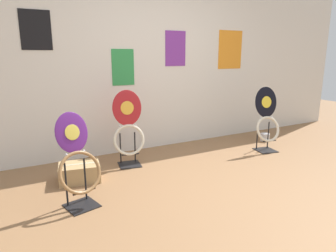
% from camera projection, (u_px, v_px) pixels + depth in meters
% --- Properties ---
extents(ground_plane, '(14.00, 14.00, 0.00)m').
position_uv_depth(ground_plane, '(240.00, 198.00, 3.05)').
color(ground_plane, '#8E6642').
extents(wall_back, '(8.00, 0.07, 2.60)m').
position_uv_depth(wall_back, '(153.00, 63.00, 4.47)').
color(wall_back, silver).
rests_on(wall_back, ground_plane).
extents(toilet_seat_display_purple_note, '(0.45, 0.36, 0.91)m').
position_uv_depth(toilet_seat_display_purple_note, '(78.00, 164.00, 2.80)').
color(toilet_seat_display_purple_note, black).
rests_on(toilet_seat_display_purple_note, ground_plane).
extents(toilet_seat_display_jazz_black, '(0.42, 0.32, 0.96)m').
position_uv_depth(toilet_seat_display_jazz_black, '(267.00, 120.00, 4.47)').
color(toilet_seat_display_jazz_black, black).
rests_on(toilet_seat_display_jazz_black, ground_plane).
extents(toilet_seat_display_crimson_swirl, '(0.43, 0.32, 0.99)m').
position_uv_depth(toilet_seat_display_crimson_swirl, '(128.00, 129.00, 3.86)').
color(toilet_seat_display_crimson_swirl, black).
rests_on(toilet_seat_display_crimson_swirl, ground_plane).
extents(paint_can, '(0.16, 0.16, 0.13)m').
position_uv_depth(paint_can, '(265.00, 137.00, 5.06)').
color(paint_can, silver).
rests_on(paint_can, ground_plane).
extents(storage_box, '(0.50, 0.40, 0.20)m').
position_uv_depth(storage_box, '(80.00, 172.00, 3.45)').
color(storage_box, tan).
rests_on(storage_box, ground_plane).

